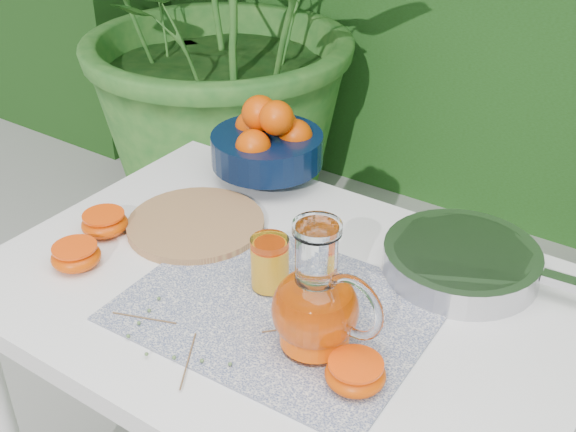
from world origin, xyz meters
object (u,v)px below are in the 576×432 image
Objects in this scene: fruit_bowl at (268,142)px; juice_pitcher at (317,306)px; cutting_board at (196,224)px; white_table at (282,324)px; saute_pan at (464,260)px.

fruit_bowl is 1.21× the size of juice_pitcher.
white_table is at bearing -13.95° from cutting_board.
fruit_bowl is (-0.24, 0.30, 0.17)m from white_table.
cutting_board is 1.22× the size of juice_pitcher.
white_table is 3.82× the size of cutting_board.
fruit_bowl is at bearing 128.97° from white_table.
saute_pan is at bearing 17.39° from cutting_board.
fruit_bowl is 0.54× the size of saute_pan.
saute_pan reaches higher than cutting_board.
fruit_bowl is at bearing 169.12° from saute_pan.
fruit_bowl reaches higher than saute_pan.
white_table is at bearing -51.03° from fruit_bowl.
saute_pan reaches higher than white_table.
fruit_bowl is at bearing 90.86° from cutting_board.
juice_pitcher reaches higher than saute_pan.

